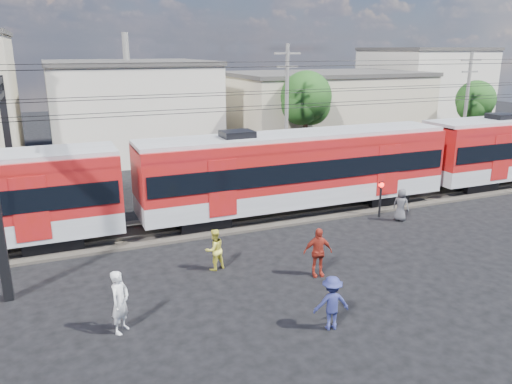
% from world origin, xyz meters
% --- Properties ---
extents(ground, '(120.00, 120.00, 0.00)m').
position_xyz_m(ground, '(0.00, 0.00, 0.00)').
color(ground, black).
rests_on(ground, ground).
extents(track_bed, '(70.00, 3.40, 0.12)m').
position_xyz_m(track_bed, '(0.00, 8.00, 0.06)').
color(track_bed, '#2D2823').
rests_on(track_bed, ground).
extents(rail_near, '(70.00, 0.12, 0.12)m').
position_xyz_m(rail_near, '(0.00, 7.25, 0.18)').
color(rail_near, '#59544C').
rests_on(rail_near, track_bed).
extents(rail_far, '(70.00, 0.12, 0.12)m').
position_xyz_m(rail_far, '(0.00, 8.75, 0.18)').
color(rail_far, '#59544C').
rests_on(rail_far, track_bed).
extents(commuter_train, '(50.30, 3.08, 4.17)m').
position_xyz_m(commuter_train, '(3.41, 8.00, 2.40)').
color(commuter_train, black).
rests_on(commuter_train, ground).
extents(catenary, '(70.00, 9.30, 7.52)m').
position_xyz_m(catenary, '(-8.65, 8.00, 5.14)').
color(catenary, black).
rests_on(catenary, ground).
extents(building_midwest, '(12.24, 12.24, 7.30)m').
position_xyz_m(building_midwest, '(-2.00, 27.00, 3.66)').
color(building_midwest, '#BDB4A5').
rests_on(building_midwest, ground).
extents(building_mideast, '(16.32, 10.20, 6.30)m').
position_xyz_m(building_mideast, '(14.00, 24.00, 3.16)').
color(building_mideast, '#B6AB8B').
rests_on(building_mideast, ground).
extents(building_east, '(10.20, 10.20, 8.30)m').
position_xyz_m(building_east, '(28.00, 28.00, 4.16)').
color(building_east, '#BDB4A5').
rests_on(building_east, ground).
extents(utility_pole_mid, '(1.80, 0.24, 8.50)m').
position_xyz_m(utility_pole_mid, '(6.00, 15.00, 4.53)').
color(utility_pole_mid, slate).
rests_on(utility_pole_mid, ground).
extents(utility_pole_east, '(1.80, 0.24, 8.00)m').
position_xyz_m(utility_pole_east, '(20.00, 14.00, 4.28)').
color(utility_pole_east, slate).
rests_on(utility_pole_east, ground).
extents(tree_near, '(3.82, 3.64, 6.72)m').
position_xyz_m(tree_near, '(9.19, 18.09, 4.66)').
color(tree_near, '#382619').
rests_on(tree_near, ground).
extents(tree_far, '(3.36, 3.12, 5.76)m').
position_xyz_m(tree_far, '(24.19, 17.09, 3.99)').
color(tree_far, '#382619').
rests_on(tree_far, ground).
extents(pedestrian_a, '(0.82, 0.85, 1.96)m').
position_xyz_m(pedestrian_a, '(-6.75, 0.01, 0.98)').
color(pedestrian_a, silver).
rests_on(pedestrian_a, ground).
extents(pedestrian_b, '(0.93, 0.81, 1.62)m').
position_xyz_m(pedestrian_b, '(-2.81, 3.12, 0.81)').
color(pedestrian_b, '#DED545').
rests_on(pedestrian_b, ground).
extents(pedestrian_c, '(1.20, 0.83, 1.70)m').
position_xyz_m(pedestrian_c, '(-0.88, -2.26, 0.85)').
color(pedestrian_c, navy).
rests_on(pedestrian_c, ground).
extents(pedestrian_d, '(1.17, 0.66, 1.88)m').
position_xyz_m(pedestrian_d, '(0.55, 1.11, 0.94)').
color(pedestrian_d, maroon).
rests_on(pedestrian_d, ground).
extents(pedestrian_e, '(0.86, 0.95, 1.62)m').
position_xyz_m(pedestrian_e, '(7.39, 4.97, 0.81)').
color(pedestrian_e, '#45464A').
rests_on(pedestrian_e, ground).
extents(car_silver, '(4.19, 2.46, 1.34)m').
position_xyz_m(car_silver, '(22.79, 13.15, 0.67)').
color(car_silver, silver).
rests_on(car_silver, ground).
extents(crossing_signal, '(0.27, 0.27, 1.83)m').
position_xyz_m(crossing_signal, '(6.82, 5.87, 1.27)').
color(crossing_signal, black).
rests_on(crossing_signal, ground).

